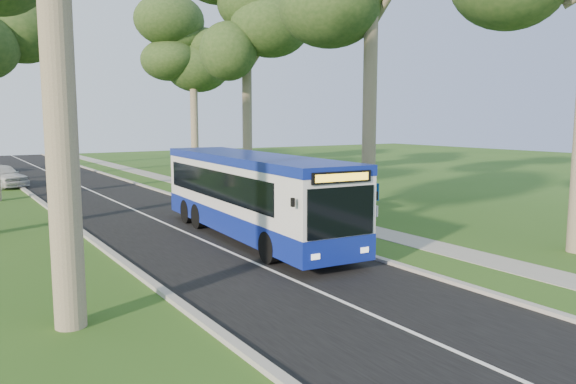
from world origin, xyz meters
The scene contains 13 objects.
ground centered at (0.00, 0.00, 0.00)m, with size 120.00×120.00×0.00m, color #2B5119.
road centered at (-3.50, 10.00, 0.01)m, with size 7.00×100.00×0.02m, color black.
kerb_east centered at (0.00, 10.00, 0.06)m, with size 0.25×100.00×0.12m, color #9E9B93.
kerb_west centered at (-7.00, 10.00, 0.06)m, with size 0.25×100.00×0.12m, color #9E9B93.
centre_line centered at (-3.50, 10.00, 0.02)m, with size 0.12×100.00×0.01m, color white.
footpath centered at (3.00, 10.00, 0.01)m, with size 1.50×100.00×0.02m, color gray.
bus centered at (-1.78, 1.85, 1.64)m, with size 3.27×12.10×3.17m.
bus_stop_sign centered at (0.81, -2.12, 1.49)m, with size 0.12×0.33×2.37m.
bus_shelter centered at (2.51, 3.17, 1.63)m, with size 2.06×2.98×2.33m.
litter_bin centered at (1.86, 2.86, 0.44)m, with size 0.50×0.50×0.87m.
car_white centered at (-8.00, 24.73, 0.78)m, with size 1.83×4.56×1.55m, color silver.
tree_east_c centered at (6.80, 18.00, 10.87)m, with size 5.20×5.20×14.67m.
tree_east_d centered at (8.00, 30.00, 11.15)m, with size 5.20×5.20×15.05m.
Camera 1 is at (-11.83, -16.44, 4.50)m, focal length 35.00 mm.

